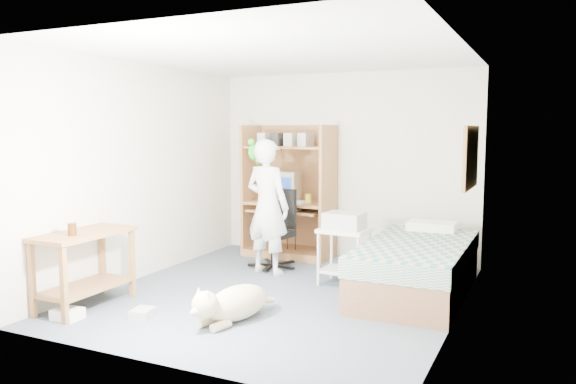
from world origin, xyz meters
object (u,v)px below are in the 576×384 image
at_px(computer_hutch, 290,197).
at_px(person, 267,207).
at_px(dog, 233,303).
at_px(bed, 417,267).
at_px(office_chair, 276,240).
at_px(side_desk, 84,258).
at_px(printer_cart, 344,247).

distance_m(computer_hutch, person, 1.01).
bearing_deg(dog, bed, 64.74).
xyz_separation_m(bed, office_chair, (-1.88, 0.43, 0.06)).
xyz_separation_m(computer_hutch, side_desk, (-0.85, -2.94, -0.33)).
xyz_separation_m(bed, side_desk, (-2.85, -1.82, 0.21)).
distance_m(person, printer_cart, 1.09).
distance_m(bed, side_desk, 3.39).
bearing_deg(dog, printer_cart, 87.57).
xyz_separation_m(computer_hutch, person, (0.16, -0.99, -0.01)).
height_order(dog, printer_cart, printer_cart).
bearing_deg(person, office_chair, -71.35).
bearing_deg(printer_cart, computer_hutch, 140.35).
bearing_deg(dog, side_desk, -155.23).
bearing_deg(computer_hutch, bed, -29.29).
distance_m(bed, printer_cart, 0.84).
height_order(computer_hutch, person, computer_hutch).
bearing_deg(office_chair, person, -71.35).
height_order(office_chair, dog, office_chair).
xyz_separation_m(computer_hutch, office_chair, (0.12, -0.69, -0.47)).
height_order(side_desk, dog, side_desk).
relative_size(person, dog, 1.60).
bearing_deg(printer_cart, dog, -104.41).
xyz_separation_m(bed, printer_cart, (-0.82, 0.03, 0.14)).
bearing_deg(side_desk, printer_cart, 42.36).
xyz_separation_m(computer_hutch, dog, (0.67, -2.68, -0.65)).
bearing_deg(printer_cart, bed, 1.07).
bearing_deg(office_chair, printer_cart, -9.58).
bearing_deg(computer_hutch, office_chair, -80.10).
xyz_separation_m(computer_hutch, bed, (2.00, -1.12, -0.53)).
bearing_deg(printer_cart, side_desk, -134.43).
xyz_separation_m(side_desk, printer_cart, (2.03, 1.85, -0.07)).
xyz_separation_m(side_desk, office_chair, (0.97, 2.25, -0.14)).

